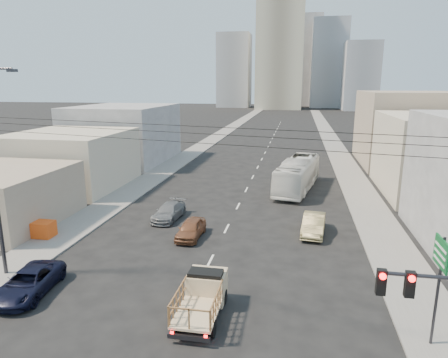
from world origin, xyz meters
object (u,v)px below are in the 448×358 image
(sedan_brown, at_px, (191,229))
(traffic_signal, at_px, (448,326))
(city_bus, at_px, (298,174))
(flatbed_pickup, at_px, (202,294))
(sedan_grey, at_px, (169,212))
(sedan_tan, at_px, (314,224))
(green_sign, at_px, (440,266))
(crate_stack, at_px, (41,229))
(navy_pickup, at_px, (29,282))

(sedan_brown, bearing_deg, traffic_signal, -50.10)
(traffic_signal, bearing_deg, city_bus, 98.24)
(city_bus, distance_m, traffic_signal, 31.05)
(flatbed_pickup, bearing_deg, sedan_grey, 114.45)
(sedan_tan, height_order, traffic_signal, traffic_signal)
(traffic_signal, height_order, green_sign, traffic_signal)
(city_bus, bearing_deg, green_sign, -66.66)
(sedan_tan, relative_size, crate_stack, 2.51)
(navy_pickup, relative_size, sedan_brown, 1.22)
(navy_pickup, relative_size, sedan_tan, 1.06)
(flatbed_pickup, relative_size, sedan_grey, 0.99)
(sedan_brown, bearing_deg, city_bus, 65.39)
(city_bus, xyz_separation_m, crate_stack, (-18.33, -17.51, -0.98))
(sedan_brown, xyz_separation_m, sedan_tan, (8.88, 2.42, 0.07))
(sedan_brown, relative_size, sedan_tan, 0.87)
(flatbed_pickup, xyz_separation_m, navy_pickup, (-9.62, 0.27, -0.43))
(city_bus, xyz_separation_m, sedan_brown, (-7.59, -15.42, -1.00))
(flatbed_pickup, bearing_deg, sedan_tan, 64.83)
(city_bus, bearing_deg, sedan_grey, -121.09)
(crate_stack, bearing_deg, navy_pickup, -59.58)
(flatbed_pickup, height_order, traffic_signal, traffic_signal)
(traffic_signal, distance_m, crate_stack, 26.50)
(city_bus, height_order, sedan_tan, city_bus)
(sedan_brown, height_order, green_sign, green_sign)
(sedan_tan, bearing_deg, green_sign, -64.57)
(sedan_tan, bearing_deg, traffic_signal, -74.22)
(sedan_brown, relative_size, traffic_signal, 0.66)
(city_bus, bearing_deg, crate_stack, -125.78)
(navy_pickup, distance_m, city_bus, 28.56)
(navy_pickup, height_order, crate_stack, navy_pickup)
(navy_pickup, distance_m, sedan_grey, 13.55)
(flatbed_pickup, relative_size, traffic_signal, 0.73)
(sedan_tan, bearing_deg, sedan_grey, 179.79)
(city_bus, height_order, crate_stack, city_bus)
(sedan_tan, distance_m, crate_stack, 20.14)
(flatbed_pickup, bearing_deg, green_sign, -2.86)
(city_bus, relative_size, sedan_brown, 3.04)
(traffic_signal, bearing_deg, flatbed_pickup, 148.03)
(sedan_tan, xyz_separation_m, green_sign, (4.54, -12.64, 3.00))
(navy_pickup, height_order, sedan_grey, navy_pickup)
(sedan_tan, bearing_deg, navy_pickup, -136.57)
(navy_pickup, xyz_separation_m, sedan_grey, (3.55, 13.07, -0.02))
(navy_pickup, bearing_deg, sedan_brown, 49.33)
(traffic_signal, bearing_deg, sedan_tan, 100.10)
(traffic_signal, relative_size, green_sign, 1.20)
(navy_pickup, xyz_separation_m, crate_stack, (-4.31, 7.34, 0.02))
(city_bus, relative_size, green_sign, 2.40)
(flatbed_pickup, distance_m, city_bus, 25.51)
(sedan_brown, height_order, sedan_grey, sedan_brown)
(city_bus, height_order, traffic_signal, traffic_signal)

